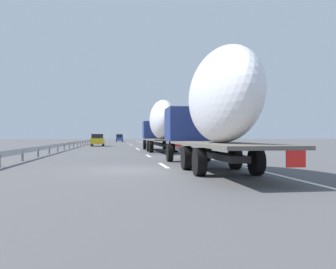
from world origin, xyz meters
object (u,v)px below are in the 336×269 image
truck_lead (161,123)px  truck_trailing (213,107)px  car_blue_sedan (119,138)px  road_sign (168,132)px  car_yellow_coupe (98,140)px

truck_lead → truck_trailing: 18.47m
truck_lead → car_blue_sedan: (58.44, 3.52, -1.71)m
truck_lead → car_blue_sedan: truck_lead is taller
truck_trailing → car_blue_sedan: truck_trailing is taller
car_blue_sedan → road_sign: road_sign is taller
road_sign → car_blue_sedan: bearing=9.0°
car_blue_sedan → car_yellow_coupe: size_ratio=0.99×
truck_trailing → car_yellow_coupe: 38.22m
truck_trailing → car_blue_sedan: size_ratio=3.36×
truck_trailing → car_yellow_coupe: truck_trailing is taller
truck_lead → car_yellow_coupe: (19.07, 6.94, -1.77)m
truck_lead → truck_trailing: size_ratio=1.05×
car_blue_sedan → car_yellow_coupe: bearing=175.0°
car_blue_sedan → car_yellow_coupe: (-39.37, 3.42, -0.07)m
road_sign → truck_lead: bearing=169.6°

